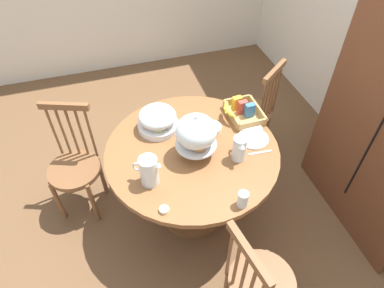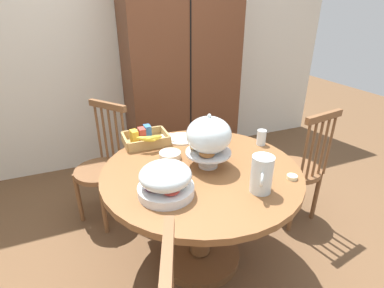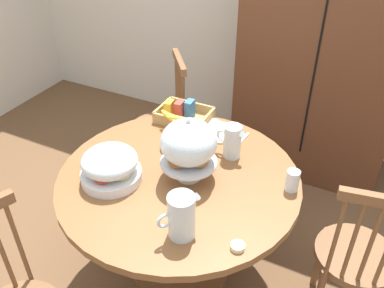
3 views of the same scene
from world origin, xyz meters
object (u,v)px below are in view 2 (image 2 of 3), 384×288
wooden_armoire (180,76)px  windsor_chair_by_cabinet (297,170)px  fruit_platter_covered (166,180)px  drinking_glass (261,137)px  cereal_bowl (170,155)px  cereal_basket (145,138)px  china_plate_large (181,139)px  windsor_chair_facing_door (103,169)px  china_plate_small (169,138)px  dining_table (201,196)px  milk_pitcher (208,135)px  pastry_stand_with_dome (209,137)px  orange_juice_pitcher (262,176)px  butter_dish (292,177)px

wooden_armoire → windsor_chair_by_cabinet: wooden_armoire is taller
fruit_platter_covered → drinking_glass: bearing=21.6°
cereal_bowl → cereal_basket: bearing=109.0°
china_plate_large → fruit_platter_covered: bearing=-116.9°
windsor_chair_facing_door → china_plate_small: (0.49, -0.26, 0.30)m
cereal_basket → drinking_glass: size_ratio=2.87×
windsor_chair_facing_door → cereal_bowl: size_ratio=6.96×
drinking_glass → dining_table: bearing=-164.4°
milk_pitcher → cereal_bowl: milk_pitcher is taller
dining_table → windsor_chair_facing_door: windsor_chair_facing_door is taller
windsor_chair_by_cabinet → pastry_stand_with_dome: bearing=-172.2°
orange_juice_pitcher → china_plate_large: orange_juice_pitcher is taller
windsor_chair_by_cabinet → windsor_chair_facing_door: same height
butter_dish → windsor_chair_facing_door: bearing=133.0°
dining_table → windsor_chair_by_cabinet: size_ratio=1.25×
windsor_chair_facing_door → china_plate_large: 0.70m
wooden_armoire → china_plate_small: 1.06m
wooden_armoire → windsor_chair_by_cabinet: size_ratio=2.01×
cereal_basket → butter_dish: bearing=-49.4°
dining_table → orange_juice_pitcher: orange_juice_pitcher is taller
pastry_stand_with_dome → milk_pitcher: pastry_stand_with_dome is taller
windsor_chair_facing_door → butter_dish: 1.46m
pastry_stand_with_dome → drinking_glass: 0.52m
orange_juice_pitcher → cereal_bowl: (-0.33, 0.53, -0.07)m
china_plate_large → orange_juice_pitcher: bearing=-78.4°
dining_table → butter_dish: butter_dish is taller
wooden_armoire → orange_juice_pitcher: bearing=-96.4°
china_plate_large → cereal_basket: bearing=175.3°
orange_juice_pitcher → china_plate_small: size_ratio=1.38×
orange_juice_pitcher → milk_pitcher: size_ratio=1.12×
wooden_armoire → milk_pitcher: bearing=-100.9°
wooden_armoire → butter_dish: size_ratio=32.67×
fruit_platter_covered → milk_pitcher: (0.46, 0.45, -0.00)m
dining_table → windsor_chair_by_cabinet: (0.90, 0.13, -0.08)m
pastry_stand_with_dome → drinking_glass: pastry_stand_with_dome is taller
fruit_platter_covered → cereal_bowl: fruit_platter_covered is taller
pastry_stand_with_dome → china_plate_large: pastry_stand_with_dome is taller
dining_table → cereal_bowl: (-0.14, 0.20, 0.23)m
pastry_stand_with_dome → china_plate_large: bearing=92.1°
pastry_stand_with_dome → fruit_platter_covered: pastry_stand_with_dome is taller
dining_table → butter_dish: (0.44, -0.31, 0.22)m
dining_table → butter_dish: bearing=-35.1°
wooden_armoire → butter_dish: 1.74m
cereal_bowl → drinking_glass: 0.67m
wooden_armoire → dining_table: (-0.39, -1.42, -0.45)m
windsor_chair_facing_door → milk_pitcher: 0.92m
orange_juice_pitcher → butter_dish: bearing=7.6°
fruit_platter_covered → orange_juice_pitcher: 0.51m
milk_pitcher → cereal_basket: size_ratio=0.59×
windsor_chair_facing_door → orange_juice_pitcher: windsor_chair_facing_door is taller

